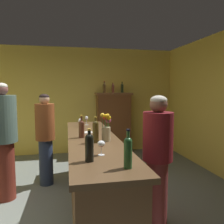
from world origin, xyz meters
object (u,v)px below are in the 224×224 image
at_px(display_bottle_left, 104,88).
at_px(patron_by_cabinet, 45,135).
at_px(display_cabinet, 114,122).
at_px(flower_arrangement, 106,128).
at_px(wine_bottle_malbec, 128,151).
at_px(wine_glass_front, 80,121).
at_px(wine_glass_rear, 86,119).
at_px(wine_bottle_rose, 82,128).
at_px(display_bottle_midleft, 113,88).
at_px(display_bottle_center, 122,88).
at_px(wine_glass_mid, 101,144).
at_px(bartender, 158,154).
at_px(wine_bottle_pinot, 89,146).
at_px(wine_bottle_chardonnay, 96,131).
at_px(bar_counter, 93,172).
at_px(patron_tall, 3,137).
at_px(cheese_plate, 87,132).

distance_m(display_bottle_left, patron_by_cabinet, 2.29).
height_order(display_cabinet, flower_arrangement, display_cabinet).
bearing_deg(flower_arrangement, wine_bottle_malbec, -89.74).
height_order(wine_glass_front, display_bottle_left, display_bottle_left).
height_order(wine_glass_rear, patron_by_cabinet, patron_by_cabinet).
bearing_deg(flower_arrangement, wine_bottle_rose, 137.15).
height_order(display_bottle_midleft, display_bottle_center, display_bottle_center).
relative_size(wine_bottle_malbec, wine_glass_mid, 2.23).
bearing_deg(wine_glass_front, wine_bottle_malbec, -83.17).
bearing_deg(wine_bottle_malbec, bartender, 52.13).
bearing_deg(wine_bottle_pinot, wine_bottle_chardonnay, 78.46).
distance_m(bar_counter, patron_tall, 1.42).
bearing_deg(display_bottle_midleft, flower_arrangement, -103.18).
distance_m(display_bottle_left, patron_tall, 2.92).
bearing_deg(wine_bottle_malbec, wine_bottle_rose, 102.98).
bearing_deg(patron_by_cabinet, wine_bottle_chardonnay, -11.05).
bearing_deg(cheese_plate, wine_bottle_rose, -107.26).
bearing_deg(wine_glass_rear, display_bottle_left, 68.39).
relative_size(wine_glass_mid, display_bottle_midleft, 0.54).
xyz_separation_m(bar_counter, flower_arrangement, (0.14, -0.26, 0.65)).
height_order(wine_bottle_rose, display_bottle_left, display_bottle_left).
relative_size(wine_bottle_pinot, patron_tall, 0.17).
distance_m(display_cabinet, patron_tall, 2.98).
height_order(bar_counter, wine_glass_rear, wine_glass_rear).
distance_m(display_cabinet, patron_by_cabinet, 2.28).
height_order(wine_glass_front, wine_glass_mid, wine_glass_front).
relative_size(flower_arrangement, display_bottle_center, 1.21).
xyz_separation_m(wine_bottle_malbec, display_bottle_left, (0.44, 3.87, 0.56)).
xyz_separation_m(wine_bottle_rose, wine_glass_front, (0.03, 0.92, -0.03)).
height_order(wine_bottle_chardonnay, display_bottle_left, display_bottle_left).
distance_m(wine_bottle_rose, wine_bottle_malbec, 1.33).
xyz_separation_m(wine_glass_front, wine_glass_rear, (0.13, 0.19, 0.02)).
relative_size(wine_bottle_chardonnay, wine_bottle_pinot, 1.08).
xyz_separation_m(wine_bottle_chardonnay, wine_bottle_malbec, (0.15, -0.96, -0.00)).
height_order(display_bottle_left, patron_by_cabinet, display_bottle_left).
bearing_deg(wine_bottle_rose, patron_tall, 157.59).
relative_size(wine_bottle_malbec, display_bottle_midleft, 1.21).
relative_size(wine_bottle_pinot, bartender, 0.19).
bearing_deg(wine_bottle_malbec, patron_tall, 128.87).
height_order(bar_counter, bartender, bartender).
xyz_separation_m(wine_bottle_rose, wine_glass_rear, (0.16, 1.11, -0.02)).
bearing_deg(wine_glass_mid, cheese_plate, 91.74).
height_order(wine_bottle_pinot, cheese_plate, wine_bottle_pinot).
relative_size(display_bottle_center, bartender, 0.19).
relative_size(display_cabinet, display_bottle_left, 5.33).
distance_m(bar_counter, display_bottle_center, 3.04).
relative_size(flower_arrangement, display_bottle_left, 1.22).
bearing_deg(bartender, display_bottle_midleft, -81.33).
bearing_deg(wine_bottle_rose, display_cabinet, 69.26).
bearing_deg(wine_glass_front, display_bottle_midleft, 60.77).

